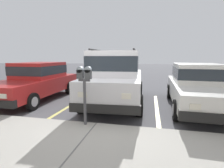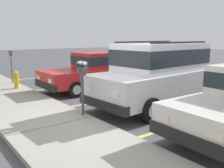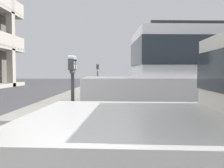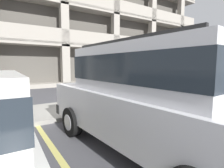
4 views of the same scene
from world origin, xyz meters
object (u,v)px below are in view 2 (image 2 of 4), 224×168
dark_hatchback (97,70)px  fire_hydrant (16,80)px  silver_suv (160,72)px  parking_meter_near (82,75)px  parking_meter_far (11,61)px

dark_hatchback → fire_hydrant: bearing=60.4°
fire_hydrant → dark_hatchback: bearing=-119.5°
silver_suv → parking_meter_near: size_ratio=3.40×
silver_suv → dark_hatchback: (3.37, 0.14, -0.27)m
fire_hydrant → silver_suv: bearing=-149.1°
dark_hatchback → fire_hydrant: 3.28m
silver_suv → parking_meter_far: 7.01m
dark_hatchback → parking_meter_near: parking_meter_near is taller
parking_meter_near → fire_hydrant: 4.78m
parking_meter_far → silver_suv: bearing=-157.3°
parking_meter_near → fire_hydrant: bearing=3.6°
parking_meter_far → fire_hydrant: 1.65m
silver_suv → fire_hydrant: size_ratio=6.97×
dark_hatchback → fire_hydrant: (1.61, 2.83, -0.36)m
silver_suv → parking_meter_near: 2.69m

